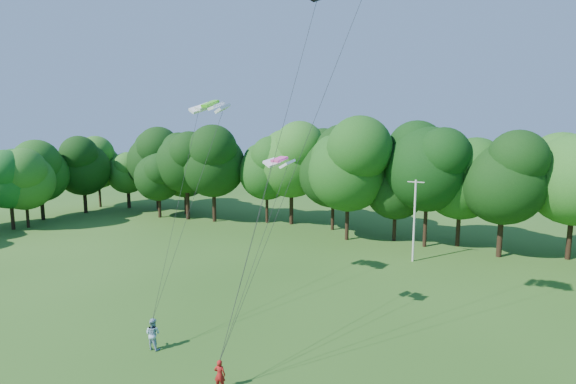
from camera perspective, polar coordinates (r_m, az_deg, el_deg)
The scene contains 8 objects.
utility_pole at distance 43.85m, azimuth 15.75°, elevation -3.42°, with size 1.56×0.19×7.80m.
kite_flyer_left at distance 23.83m, azimuth -8.66°, elevation -21.96°, with size 0.56×0.37×1.55m, color #A61715.
kite_flyer_right at distance 28.15m, azimuth -16.77°, elevation -16.86°, with size 0.91×0.71×1.86m, color #97B6D1.
kite_green at distance 33.23m, azimuth -9.86°, elevation 10.99°, with size 3.09×1.58×0.59m.
kite_pink at distance 26.81m, azimuth -1.11°, elevation 4.16°, with size 2.06×1.29×0.34m.
tree_back_west at distance 66.55m, azimuth -13.02°, elevation 3.80°, with size 8.43×8.43×12.26m.
tree_back_center at distance 48.89m, azimuth 17.36°, elevation 3.43°, with size 9.73×9.73×14.16m.
tree_flank_west at distance 64.52m, azimuth -31.95°, elevation 1.87°, with size 7.53×7.53×10.95m.
Camera 1 is at (15.18, -11.37, 12.80)m, focal length 28.00 mm.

